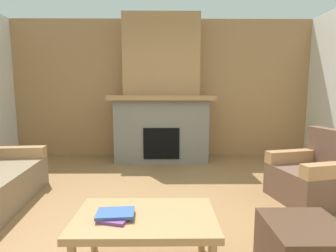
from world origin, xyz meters
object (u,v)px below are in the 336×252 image
object	(u,v)px
armchair	(314,177)
ottoman	(304,251)
fireplace	(162,99)
coffee_table	(145,222)

from	to	relation	value
armchair	ottoman	distance (m)	1.54
fireplace	armchair	size ratio (longest dim) A/B	2.98
fireplace	ottoman	distance (m)	3.58
fireplace	armchair	bearing A→B (deg)	-47.04
coffee_table	ottoman	size ratio (longest dim) A/B	1.92
coffee_table	armchair	bearing A→B (deg)	32.59
coffee_table	ottoman	xyz separation A→B (m)	(1.11, -0.08, -0.18)
fireplace	ottoman	size ratio (longest dim) A/B	5.19
armchair	coffee_table	xyz separation A→B (m)	(-1.92, -1.23, 0.08)
armchair	coffee_table	size ratio (longest dim) A/B	0.91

